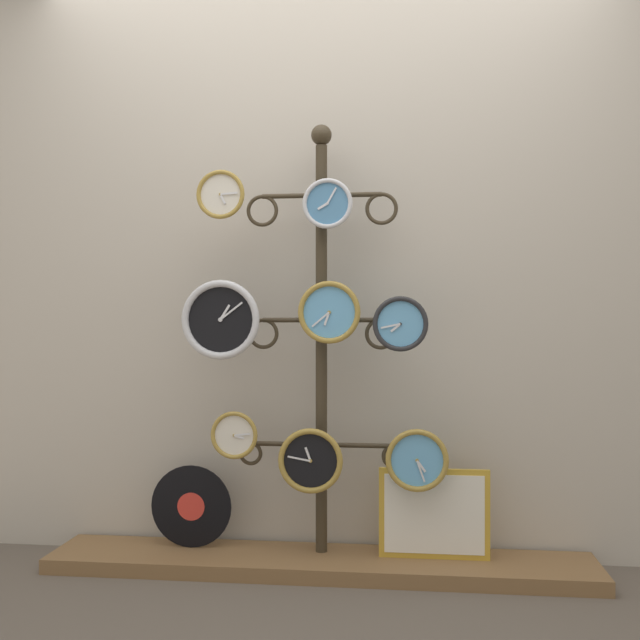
{
  "coord_description": "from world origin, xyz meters",
  "views": [
    {
      "loc": [
        0.35,
        -2.64,
        1.01
      ],
      "look_at": [
        0.0,
        0.36,
        1.01
      ],
      "focal_mm": 42.0,
      "sensor_mm": 36.0,
      "label": 1
    }
  ],
  "objects_px": {
    "clock_bottom_left": "(234,435)",
    "clock_bottom_right": "(417,460)",
    "clock_top_center": "(328,204)",
    "clock_middle_center": "(329,312)",
    "clock_bottom_center": "(311,461)",
    "clock_top_left": "(221,195)",
    "vinyl_record": "(191,506)",
    "clock_middle_right": "(400,324)",
    "display_stand": "(321,384)",
    "clock_middle_left": "(221,320)",
    "picture_frame": "(434,514)"
  },
  "relations": [
    {
      "from": "clock_middle_right",
      "to": "clock_bottom_right",
      "type": "relative_size",
      "value": 0.88
    },
    {
      "from": "clock_top_left",
      "to": "clock_bottom_right",
      "type": "height_order",
      "value": "clock_top_left"
    },
    {
      "from": "clock_bottom_center",
      "to": "clock_top_left",
      "type": "bearing_deg",
      "value": 178.22
    },
    {
      "from": "clock_middle_center",
      "to": "clock_bottom_left",
      "type": "distance_m",
      "value": 0.63
    },
    {
      "from": "clock_top_left",
      "to": "clock_middle_left",
      "type": "bearing_deg",
      "value": -77.35
    },
    {
      "from": "clock_bottom_left",
      "to": "clock_middle_right",
      "type": "bearing_deg",
      "value": -2.47
    },
    {
      "from": "clock_top_left",
      "to": "clock_bottom_left",
      "type": "relative_size",
      "value": 1.02
    },
    {
      "from": "clock_top_left",
      "to": "picture_frame",
      "type": "height_order",
      "value": "clock_top_left"
    },
    {
      "from": "clock_top_center",
      "to": "clock_middle_left",
      "type": "height_order",
      "value": "clock_top_center"
    },
    {
      "from": "clock_middle_center",
      "to": "picture_frame",
      "type": "xyz_separation_m",
      "value": [
        0.42,
        0.04,
        -0.8
      ]
    },
    {
      "from": "clock_top_center",
      "to": "vinyl_record",
      "type": "relative_size",
      "value": 0.59
    },
    {
      "from": "clock_middle_right",
      "to": "clock_bottom_left",
      "type": "height_order",
      "value": "clock_middle_right"
    },
    {
      "from": "clock_bottom_left",
      "to": "clock_bottom_right",
      "type": "relative_size",
      "value": 0.79
    },
    {
      "from": "clock_top_center",
      "to": "clock_middle_right",
      "type": "relative_size",
      "value": 0.93
    },
    {
      "from": "vinyl_record",
      "to": "clock_top_left",
      "type": "bearing_deg",
      "value": -31.52
    },
    {
      "from": "clock_top_center",
      "to": "vinyl_record",
      "type": "height_order",
      "value": "clock_top_center"
    },
    {
      "from": "clock_middle_center",
      "to": "clock_middle_right",
      "type": "relative_size",
      "value": 1.16
    },
    {
      "from": "display_stand",
      "to": "clock_bottom_left",
      "type": "distance_m",
      "value": 0.41
    },
    {
      "from": "clock_middle_center",
      "to": "clock_bottom_center",
      "type": "bearing_deg",
      "value": -150.8
    },
    {
      "from": "clock_middle_right",
      "to": "vinyl_record",
      "type": "relative_size",
      "value": 0.63
    },
    {
      "from": "clock_bottom_left",
      "to": "vinyl_record",
      "type": "bearing_deg",
      "value": 161.31
    },
    {
      "from": "clock_middle_left",
      "to": "clock_bottom_left",
      "type": "height_order",
      "value": "clock_middle_left"
    },
    {
      "from": "clock_bottom_center",
      "to": "clock_top_center",
      "type": "bearing_deg",
      "value": 30.85
    },
    {
      "from": "clock_bottom_right",
      "to": "clock_middle_left",
      "type": "bearing_deg",
      "value": -179.07
    },
    {
      "from": "clock_middle_left",
      "to": "clock_bottom_left",
      "type": "distance_m",
      "value": 0.47
    },
    {
      "from": "clock_bottom_left",
      "to": "picture_frame",
      "type": "distance_m",
      "value": 0.86
    },
    {
      "from": "clock_middle_right",
      "to": "vinyl_record",
      "type": "bearing_deg",
      "value": 173.66
    },
    {
      "from": "clock_middle_right",
      "to": "clock_middle_center",
      "type": "bearing_deg",
      "value": 173.43
    },
    {
      "from": "clock_top_left",
      "to": "clock_bottom_right",
      "type": "bearing_deg",
      "value": -0.25
    },
    {
      "from": "picture_frame",
      "to": "display_stand",
      "type": "bearing_deg",
      "value": 175.01
    },
    {
      "from": "clock_middle_right",
      "to": "clock_bottom_center",
      "type": "height_order",
      "value": "clock_middle_right"
    },
    {
      "from": "clock_bottom_left",
      "to": "picture_frame",
      "type": "xyz_separation_m",
      "value": [
        0.8,
        0.04,
        -0.31
      ]
    },
    {
      "from": "clock_top_left",
      "to": "clock_bottom_left",
      "type": "xyz_separation_m",
      "value": [
        0.05,
        0.02,
        -0.97
      ]
    },
    {
      "from": "clock_top_center",
      "to": "picture_frame",
      "type": "relative_size",
      "value": 0.46
    },
    {
      "from": "clock_middle_center",
      "to": "clock_bottom_right",
      "type": "bearing_deg",
      "value": -5.15
    },
    {
      "from": "clock_bottom_right",
      "to": "clock_top_center",
      "type": "bearing_deg",
      "value": 175.16
    },
    {
      "from": "display_stand",
      "to": "clock_middle_left",
      "type": "height_order",
      "value": "display_stand"
    },
    {
      "from": "display_stand",
      "to": "clock_bottom_center",
      "type": "relative_size",
      "value": 7.0
    },
    {
      "from": "clock_top_center",
      "to": "clock_bottom_right",
      "type": "xyz_separation_m",
      "value": [
        0.36,
        -0.03,
        -1.01
      ]
    },
    {
      "from": "clock_middle_center",
      "to": "clock_middle_left",
      "type": "bearing_deg",
      "value": -174.19
    },
    {
      "from": "clock_bottom_right",
      "to": "picture_frame",
      "type": "xyz_separation_m",
      "value": [
        0.07,
        0.07,
        -0.22
      ]
    },
    {
      "from": "clock_middle_right",
      "to": "clock_top_left",
      "type": "bearing_deg",
      "value": 179.63
    },
    {
      "from": "clock_top_left",
      "to": "vinyl_record",
      "type": "bearing_deg",
      "value": 148.48
    },
    {
      "from": "clock_middle_left",
      "to": "clock_middle_center",
      "type": "height_order",
      "value": "clock_middle_left"
    },
    {
      "from": "clock_top_center",
      "to": "vinyl_record",
      "type": "xyz_separation_m",
      "value": [
        -0.58,
        0.07,
        -1.25
      ]
    },
    {
      "from": "clock_middle_right",
      "to": "vinyl_record",
      "type": "height_order",
      "value": "clock_middle_right"
    },
    {
      "from": "clock_top_left",
      "to": "clock_bottom_left",
      "type": "height_order",
      "value": "clock_top_left"
    },
    {
      "from": "display_stand",
      "to": "vinyl_record",
      "type": "bearing_deg",
      "value": -178.81
    },
    {
      "from": "clock_bottom_center",
      "to": "clock_bottom_right",
      "type": "xyz_separation_m",
      "value": [
        0.42,
        0.01,
        0.01
      ]
    },
    {
      "from": "clock_top_center",
      "to": "clock_middle_left",
      "type": "relative_size",
      "value": 0.63
    }
  ]
}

